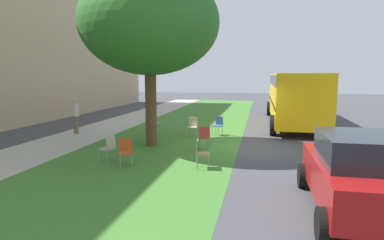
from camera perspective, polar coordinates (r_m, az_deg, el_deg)
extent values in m
plane|color=#424247|center=(13.19, 9.09, -4.58)|extent=(80.00, 80.00, 0.00)
cube|color=#3D752D|center=(13.70, -4.43, -4.03)|extent=(48.00, 6.00, 0.01)
cube|color=#ADA89E|center=(15.50, -20.28, -3.11)|extent=(48.00, 2.80, 0.01)
cylinder|color=brown|center=(13.06, -7.13, 3.08)|extent=(0.44, 0.44, 3.49)
ellipsoid|color=#2D6B28|center=(13.16, -7.36, 16.30)|extent=(5.34, 5.34, 3.95)
cube|color=#335184|center=(14.43, -7.15, -1.70)|extent=(0.47, 0.49, 0.04)
cube|color=#335184|center=(14.57, -7.07, -0.66)|extent=(0.16, 0.41, 0.40)
cylinder|color=gray|center=(14.33, -7.94, -2.71)|extent=(0.02, 0.02, 0.42)
cylinder|color=gray|center=(14.28, -6.51, -2.72)|extent=(0.02, 0.02, 0.42)
cylinder|color=gray|center=(14.66, -7.75, -2.47)|extent=(0.02, 0.02, 0.42)
cylinder|color=gray|center=(14.61, -6.35, -2.48)|extent=(0.02, 0.02, 0.42)
cube|color=#335184|center=(15.43, 4.37, -1.05)|extent=(0.54, 0.55, 0.04)
cube|color=#335184|center=(15.55, 4.73, -0.09)|extent=(0.25, 0.40, 0.40)
cylinder|color=gray|center=(15.42, 3.46, -1.91)|extent=(0.02, 0.02, 0.42)
cylinder|color=gray|center=(15.23, 4.59, -2.04)|extent=(0.02, 0.02, 0.42)
cylinder|color=gray|center=(15.71, 4.14, -1.74)|extent=(0.02, 0.02, 0.42)
cylinder|color=gray|center=(15.52, 5.26, -1.87)|extent=(0.02, 0.02, 0.42)
cube|color=#C64C1E|center=(10.31, -11.35, -5.60)|extent=(0.54, 0.55, 0.04)
cube|color=#C64C1E|center=(10.44, -11.43, -4.10)|extent=(0.25, 0.40, 0.40)
cylinder|color=gray|center=(10.20, -12.29, -7.11)|extent=(0.02, 0.02, 0.42)
cylinder|color=gray|center=(10.21, -10.25, -7.03)|extent=(0.02, 0.02, 0.42)
cylinder|color=gray|center=(10.53, -12.35, -6.64)|extent=(0.02, 0.02, 0.42)
cylinder|color=gray|center=(10.54, -10.38, -6.57)|extent=(0.02, 0.02, 0.42)
cube|color=olive|center=(9.97, 1.87, -5.92)|extent=(0.47, 0.46, 0.04)
cube|color=olive|center=(9.92, 0.84, -4.56)|extent=(0.41, 0.14, 0.40)
cylinder|color=gray|center=(9.85, 2.84, -7.47)|extent=(0.02, 0.02, 0.42)
cylinder|color=gray|center=(10.20, 2.85, -6.94)|extent=(0.02, 0.02, 0.42)
cylinder|color=gray|center=(9.85, 0.85, -7.45)|extent=(0.02, 0.02, 0.42)
cylinder|color=gray|center=(10.20, 0.93, -6.92)|extent=(0.02, 0.02, 0.42)
cube|color=beige|center=(15.08, 0.03, -1.24)|extent=(0.42, 0.44, 0.04)
cube|color=beige|center=(15.21, 0.21, -0.24)|extent=(0.11, 0.40, 0.40)
cylinder|color=gray|center=(15.00, -0.80, -2.17)|extent=(0.02, 0.02, 0.42)
cylinder|color=gray|center=(14.91, 0.54, -2.23)|extent=(0.02, 0.02, 0.42)
cylinder|color=gray|center=(15.32, -0.46, -1.96)|extent=(0.02, 0.02, 0.42)
cylinder|color=gray|center=(15.23, 0.85, -2.02)|extent=(0.02, 0.02, 0.42)
cube|color=#B7332D|center=(12.56, 2.06, -3.06)|extent=(0.51, 0.52, 0.04)
cube|color=#B7332D|center=(12.34, 2.19, -2.12)|extent=(0.21, 0.41, 0.40)
cylinder|color=gray|center=(12.80, 2.74, -3.91)|extent=(0.02, 0.02, 0.42)
cylinder|color=gray|center=(12.74, 1.14, -3.95)|extent=(0.02, 0.02, 0.42)
cylinder|color=gray|center=(12.47, 2.99, -4.22)|extent=(0.02, 0.02, 0.42)
cylinder|color=gray|center=(12.41, 1.35, -4.27)|extent=(0.02, 0.02, 0.42)
cube|color=#ADA393|center=(16.40, -6.49, -0.56)|extent=(0.53, 0.54, 0.04)
cube|color=#ADA393|center=(16.23, -6.91, 0.21)|extent=(0.23, 0.40, 0.40)
cylinder|color=gray|center=(16.44, -5.61, -1.33)|extent=(0.02, 0.02, 0.42)
cylinder|color=gray|center=(16.67, -6.56, -1.22)|extent=(0.02, 0.02, 0.42)
cylinder|color=gray|center=(16.19, -6.38, -1.48)|extent=(0.02, 0.02, 0.42)
cylinder|color=gray|center=(16.42, -7.34, -1.37)|extent=(0.02, 0.02, 0.42)
cube|color=#ADA393|center=(11.03, -14.50, -4.83)|extent=(0.52, 0.51, 0.04)
cube|color=#ADA393|center=(10.86, -13.85, -3.71)|extent=(0.41, 0.20, 0.40)
cylinder|color=gray|center=(11.32, -14.47, -5.70)|extent=(0.02, 0.02, 0.42)
cylinder|color=gray|center=(11.07, -15.75, -6.05)|extent=(0.02, 0.02, 0.42)
cylinder|color=gray|center=(11.09, -13.18, -5.93)|extent=(0.02, 0.02, 0.42)
cylinder|color=gray|center=(10.84, -14.46, -6.29)|extent=(0.02, 0.02, 0.42)
cube|color=maroon|center=(7.56, 26.51, -9.33)|extent=(3.70, 1.64, 0.76)
cube|color=#1E232B|center=(7.26, 27.12, -4.75)|extent=(1.90, 1.44, 0.64)
cylinder|color=black|center=(8.82, 18.49, -9.09)|extent=(0.60, 0.18, 0.60)
cylinder|color=black|center=(9.20, 29.45, -9.01)|extent=(0.60, 0.18, 0.60)
cylinder|color=black|center=(6.22, 21.59, -16.47)|extent=(0.60, 0.18, 0.60)
cube|color=yellow|center=(19.79, 17.21, 4.03)|extent=(10.40, 2.44, 2.50)
cube|color=black|center=(19.82, 17.17, 3.02)|extent=(10.30, 2.46, 0.12)
cube|color=black|center=(19.76, 17.31, 6.63)|extent=(10.30, 2.46, 0.56)
cylinder|color=black|center=(23.79, 13.18, 1.96)|extent=(0.96, 0.28, 0.96)
cylinder|color=black|center=(23.99, 19.21, 1.78)|extent=(0.96, 0.28, 0.96)
cylinder|color=black|center=(15.85, 13.85, -0.88)|extent=(0.96, 0.28, 0.96)
cylinder|color=black|center=(16.15, 22.82, -1.10)|extent=(0.96, 0.28, 0.96)
cylinder|color=#726659|center=(16.71, -19.30, -0.84)|extent=(0.14, 0.14, 0.85)
cylinder|color=#726659|center=(16.87, -19.58, -0.77)|extent=(0.14, 0.14, 0.85)
cube|color=silver|center=(16.71, -19.55, 1.65)|extent=(0.36, 0.41, 0.60)
sphere|color=tan|center=(16.67, -19.62, 3.12)|extent=(0.22, 0.22, 0.22)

